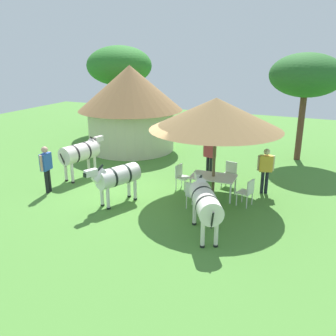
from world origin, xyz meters
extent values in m
plane|color=#4B8434|center=(0.00, 0.00, 0.00)|extent=(36.00, 36.00, 0.00)
cylinder|color=beige|center=(-3.40, 5.16, 1.00)|extent=(4.22, 4.22, 2.00)
cone|color=olive|center=(-3.40, 5.16, 3.07)|extent=(5.11, 5.11, 2.13)
cylinder|color=brown|center=(2.23, 0.83, 1.18)|extent=(0.10, 0.10, 2.36)
cone|color=brown|center=(2.23, 0.83, 2.87)|extent=(4.35, 4.35, 1.03)
cube|color=silver|center=(2.23, 0.83, 0.72)|extent=(1.54, 1.00, 0.04)
cylinder|color=silver|center=(1.52, 1.21, 0.35)|extent=(0.06, 0.06, 0.70)
cylinder|color=silver|center=(2.90, 1.27, 0.35)|extent=(0.06, 0.06, 0.70)
cylinder|color=silver|center=(1.56, 0.40, 0.35)|extent=(0.06, 0.06, 0.70)
cylinder|color=silver|center=(2.94, 0.46, 0.35)|extent=(0.06, 0.06, 0.70)
cube|color=silver|center=(2.46, 2.01, 0.45)|extent=(0.51, 0.50, 0.04)
cube|color=silver|center=(2.50, 2.20, 0.68)|extent=(0.44, 0.12, 0.45)
cylinder|color=silver|center=(2.61, 1.80, 0.23)|extent=(0.04, 0.04, 0.45)
cylinder|color=silver|center=(2.24, 1.87, 0.23)|extent=(0.04, 0.04, 0.45)
cylinder|color=silver|center=(2.68, 2.15, 0.23)|extent=(0.04, 0.04, 0.45)
cylinder|color=silver|center=(2.31, 2.23, 0.23)|extent=(0.04, 0.04, 0.45)
cube|color=silver|center=(1.05, 1.04, 0.45)|extent=(0.49, 0.50, 0.04)
cube|color=silver|center=(0.86, 1.07, 0.68)|extent=(0.11, 0.44, 0.45)
cylinder|color=silver|center=(1.26, 1.19, 0.23)|extent=(0.04, 0.04, 0.45)
cylinder|color=silver|center=(1.19, 0.82, 0.23)|extent=(0.04, 0.04, 0.45)
cylinder|color=silver|center=(0.90, 1.25, 0.23)|extent=(0.04, 0.04, 0.45)
cylinder|color=silver|center=(0.84, 0.88, 0.23)|extent=(0.04, 0.04, 0.45)
cube|color=silver|center=(1.99, -0.34, 0.45)|extent=(0.52, 0.50, 0.04)
cube|color=silver|center=(1.95, -0.53, 0.68)|extent=(0.44, 0.13, 0.45)
cylinder|color=silver|center=(1.84, -0.13, 0.23)|extent=(0.04, 0.04, 0.45)
cylinder|color=silver|center=(2.21, -0.20, 0.23)|extent=(0.04, 0.04, 0.45)
cylinder|color=silver|center=(1.77, -0.48, 0.23)|extent=(0.04, 0.04, 0.45)
cylinder|color=silver|center=(2.14, -0.56, 0.23)|extent=(0.04, 0.04, 0.45)
cube|color=silver|center=(3.39, 0.53, 0.45)|extent=(0.52, 0.53, 0.04)
cube|color=silver|center=(3.57, 0.48, 0.68)|extent=(0.15, 0.44, 0.45)
cylinder|color=silver|center=(3.17, 0.39, 0.23)|extent=(0.04, 0.04, 0.45)
cylinder|color=silver|center=(3.26, 0.76, 0.23)|extent=(0.04, 0.04, 0.45)
cylinder|color=silver|center=(3.52, 0.30, 0.23)|extent=(0.04, 0.04, 0.45)
cylinder|color=silver|center=(3.61, 0.67, 0.23)|extent=(0.04, 0.04, 0.45)
cylinder|color=black|center=(1.40, 2.76, 0.41)|extent=(0.12, 0.12, 0.81)
cylinder|color=black|center=(1.54, 2.73, 0.41)|extent=(0.12, 0.12, 0.81)
cube|color=#B33743|center=(1.47, 2.75, 1.10)|extent=(0.48, 0.30, 0.58)
cylinder|color=#997559|center=(1.23, 2.81, 1.12)|extent=(0.08, 0.08, 0.54)
cylinder|color=#997559|center=(1.72, 2.69, 1.12)|extent=(0.08, 0.08, 0.54)
sphere|color=#997559|center=(1.47, 2.75, 1.52)|extent=(0.22, 0.22, 0.22)
cylinder|color=black|center=(3.72, 1.84, 0.40)|extent=(0.12, 0.12, 0.81)
cylinder|color=black|center=(3.85, 1.88, 0.40)|extent=(0.12, 0.12, 0.81)
cube|color=gold|center=(3.78, 1.86, 1.10)|extent=(0.48, 0.33, 0.57)
cylinder|color=beige|center=(3.55, 1.78, 1.11)|extent=(0.08, 0.08, 0.54)
cylinder|color=beige|center=(4.02, 1.94, 1.11)|extent=(0.08, 0.08, 0.54)
sphere|color=beige|center=(3.78, 1.86, 1.51)|extent=(0.22, 0.22, 0.22)
cylinder|color=black|center=(-3.23, -1.09, 0.42)|extent=(0.12, 0.12, 0.84)
cylinder|color=black|center=(-3.21, -1.23, 0.42)|extent=(0.12, 0.12, 0.84)
cube|color=#2852B0|center=(-3.22, -1.16, 1.13)|extent=(0.27, 0.48, 0.59)
cylinder|color=tan|center=(-3.26, -0.90, 1.15)|extent=(0.09, 0.09, 0.56)
cylinder|color=tan|center=(-3.19, -1.41, 1.15)|extent=(0.09, 0.09, 0.56)
sphere|color=tan|center=(-3.22, -1.16, 1.56)|extent=(0.23, 0.23, 0.23)
cylinder|color=silver|center=(-0.44, -0.95, 0.95)|extent=(1.11, 1.56, 0.61)
cylinder|color=black|center=(-0.33, -0.69, 0.95)|extent=(0.61, 0.31, 0.63)
cylinder|color=black|center=(-0.53, -1.19, 0.95)|extent=(0.61, 0.31, 0.63)
cylinder|color=silver|center=(-0.71, -1.62, 1.13)|extent=(0.46, 0.59, 0.48)
cube|color=silver|center=(-0.81, -1.88, 1.29)|extent=(0.32, 0.44, 0.20)
cube|color=black|center=(-0.88, -2.04, 1.26)|extent=(0.16, 0.16, 0.12)
cube|color=black|center=(-0.71, -1.62, 1.33)|extent=(0.18, 0.35, 0.28)
cylinder|color=silver|center=(-0.49, -1.52, 0.36)|extent=(0.11, 0.11, 0.72)
cylinder|color=black|center=(-0.49, -1.52, 0.03)|extent=(0.13, 0.13, 0.06)
cylinder|color=silver|center=(-0.80, -1.40, 0.36)|extent=(0.11, 0.11, 0.72)
cylinder|color=black|center=(-0.80, -1.40, 0.03)|extent=(0.13, 0.13, 0.06)
cylinder|color=silver|center=(-0.07, -0.51, 0.36)|extent=(0.11, 0.11, 0.72)
cylinder|color=black|center=(-0.07, -0.51, 0.03)|extent=(0.13, 0.13, 0.06)
cylinder|color=silver|center=(-0.38, -0.38, 0.36)|extent=(0.11, 0.11, 0.72)
cylinder|color=black|center=(-0.38, -0.38, 0.03)|extent=(0.13, 0.13, 0.06)
cylinder|color=black|center=(-0.14, -0.24, 0.85)|extent=(0.14, 0.24, 0.53)
cylinder|color=silver|center=(-3.09, 0.55, 1.04)|extent=(0.98, 1.63, 0.68)
cylinder|color=black|center=(-3.15, 0.25, 1.04)|extent=(0.70, 0.22, 0.70)
cylinder|color=black|center=(-3.03, 0.81, 1.04)|extent=(0.70, 0.22, 0.70)
cylinder|color=silver|center=(-2.93, 1.29, 1.22)|extent=(0.41, 0.60, 0.51)
cube|color=silver|center=(-2.87, 1.56, 1.38)|extent=(0.26, 0.43, 0.20)
cube|color=black|center=(-2.84, 1.74, 1.35)|extent=(0.14, 0.14, 0.12)
cube|color=black|center=(-2.93, 1.29, 1.42)|extent=(0.11, 0.37, 0.28)
cylinder|color=silver|center=(-3.15, 1.15, 0.39)|extent=(0.11, 0.11, 0.79)
cylinder|color=black|center=(-3.15, 1.15, 0.03)|extent=(0.13, 0.13, 0.06)
cylinder|color=silver|center=(-2.79, 1.07, 0.39)|extent=(0.11, 0.11, 0.79)
cylinder|color=black|center=(-2.79, 1.07, 0.03)|extent=(0.13, 0.13, 0.06)
cylinder|color=silver|center=(-3.39, 0.02, 0.39)|extent=(0.11, 0.11, 0.79)
cylinder|color=black|center=(-3.39, 0.02, 0.03)|extent=(0.13, 0.13, 0.06)
cylinder|color=silver|center=(-3.02, -0.06, 0.39)|extent=(0.11, 0.11, 0.79)
cylinder|color=black|center=(-3.02, -0.06, 0.03)|extent=(0.13, 0.13, 0.06)
cylinder|color=black|center=(-3.26, -0.25, 0.94)|extent=(0.10, 0.24, 0.53)
cylinder|color=silver|center=(2.85, -1.89, 0.98)|extent=(1.38, 1.77, 0.63)
cylinder|color=black|center=(3.01, -2.19, 0.98)|extent=(0.60, 0.39, 0.65)
cylinder|color=black|center=(2.70, -1.63, 0.98)|extent=(0.60, 0.39, 0.65)
cylinder|color=silver|center=(2.43, -1.16, 1.16)|extent=(0.51, 0.60, 0.49)
cube|color=silver|center=(2.30, -0.92, 1.32)|extent=(0.35, 0.44, 0.20)
cube|color=black|center=(2.21, -0.76, 1.29)|extent=(0.16, 0.16, 0.12)
cube|color=black|center=(2.43, -1.16, 1.36)|extent=(0.21, 0.34, 0.28)
cylinder|color=silver|center=(2.38, -1.42, 0.37)|extent=(0.11, 0.11, 0.74)
cylinder|color=black|center=(2.38, -1.42, 0.03)|extent=(0.13, 0.13, 0.06)
cylinder|color=silver|center=(2.68, -1.25, 0.37)|extent=(0.11, 0.11, 0.74)
cylinder|color=black|center=(2.68, -1.25, 0.03)|extent=(0.13, 0.13, 0.06)
cylinder|color=silver|center=(3.01, -2.53, 0.37)|extent=(0.11, 0.11, 0.74)
cylinder|color=black|center=(3.01, -2.53, 0.03)|extent=(0.13, 0.13, 0.06)
cylinder|color=silver|center=(3.31, -2.36, 0.37)|extent=(0.11, 0.11, 0.74)
cylinder|color=black|center=(3.31, -2.36, 0.03)|extent=(0.13, 0.13, 0.06)
cylinder|color=black|center=(3.28, -2.67, 0.88)|extent=(0.16, 0.23, 0.53)
cylinder|color=brown|center=(4.45, 6.69, 1.46)|extent=(0.28, 0.28, 2.92)
ellipsoid|color=#266025|center=(4.45, 6.69, 3.78)|extent=(3.15, 3.15, 1.89)
cylinder|color=#4E4E37|center=(-6.15, 8.77, 1.43)|extent=(0.18, 0.18, 2.86)
ellipsoid|color=#2A7126|center=(-6.15, 8.77, 3.91)|extent=(3.84, 3.84, 2.30)
camera|label=1|loc=(5.56, -10.43, 4.86)|focal=38.89mm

